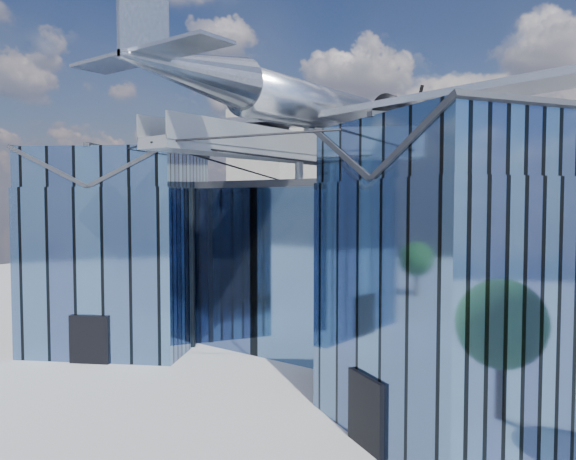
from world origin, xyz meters
The scene contains 4 objects.
ground_plane centered at (0.00, 0.00, 0.00)m, with size 120.00×120.00×0.00m, color gray.
museum centered at (0.00, 5.82, 5.54)m, with size 32.88×24.50×17.60m.
bg_towers centered at (1.45, 50.49, 10.01)m, with size 77.00×24.50×26.00m.
tree_side_w centered at (-20.35, 1.56, 3.21)m, with size 3.88×3.88×4.75m.
Camera 1 is at (18.12, -21.62, 8.76)m, focal length 35.00 mm.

